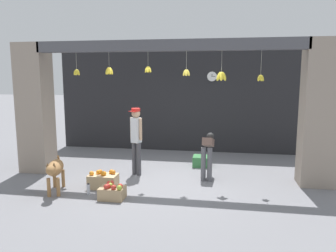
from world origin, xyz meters
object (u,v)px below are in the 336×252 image
Objects in this scene: worker_stooping at (208,150)px; fruit_crate_apples at (112,192)px; water_bottle at (88,189)px; shopkeeper at (136,136)px; wall_clock at (212,76)px; produce_box_green at (202,161)px; fruit_crate_oranges at (103,180)px; dog at (55,169)px.

worker_stooping is 2.10× the size of fruit_crate_apples.
worker_stooping is 2.74m from water_bottle.
water_bottle is at bearing -142.75° from worker_stooping.
shopkeeper reaches higher than water_bottle.
wall_clock is (1.63, 2.64, 1.38)m from shopkeeper.
wall_clock is at bearing 84.62° from produce_box_green.
water_bottle is (-2.07, -2.44, -0.03)m from produce_box_green.
produce_box_green is at bearing -95.38° from wall_clock.
fruit_crate_apples is 3.00m from produce_box_green.
fruit_crate_apples is at bearing -55.11° from fruit_crate_oranges.
water_bottle is at bearing 93.57° from shopkeeper.
shopkeeper is at bearing 87.99° from fruit_crate_apples.
wall_clock reaches higher than dog.
worker_stooping is 2.15× the size of produce_box_green.
wall_clock is (0.15, 1.64, 2.17)m from produce_box_green.
water_bottle is (-0.54, 0.13, -0.03)m from fruit_crate_apples.
fruit_crate_oranges is 2.79m from produce_box_green.
fruit_crate_oranges is (-0.45, -1.02, -0.76)m from shopkeeper.
dog is 1.05× the size of worker_stooping.
shopkeeper is 1.76m from water_bottle.
fruit_crate_oranges is at bearing 71.21° from water_bottle.
fruit_crate_apples is at bearing -120.77° from produce_box_green.
fruit_crate_apples is 1.02× the size of produce_box_green.
water_bottle is at bearing 165.94° from fruit_crate_apples.
fruit_crate_oranges is 4.72m from wall_clock.
shopkeeper is at bearing 67.70° from water_bottle.
dog is 4.50× the size of water_bottle.
shopkeeper is 1.76m from fruit_crate_apples.
dog reaches higher than produce_box_green.
shopkeeper reaches higher than produce_box_green.
fruit_crate_apples is 1.54× the size of wall_clock.
fruit_crate_oranges is 1.92× the size of wall_clock.
produce_box_green is (2.77, 2.43, -0.35)m from dog.
fruit_crate_oranges is 0.68m from fruit_crate_apples.
wall_clock is at bearing 126.67° from dog.
wall_clock reaches higher than fruit_crate_apples.
shopkeeper is 3.45× the size of produce_box_green.
dog is 1.77× the size of fruit_crate_oranges.
shopkeeper is 1.35m from fruit_crate_oranges.
fruit_crate_oranges is 1.25× the size of fruit_crate_apples.
shopkeeper is at bearing -121.71° from wall_clock.
fruit_crate_oranges is at bearing 124.89° from fruit_crate_apples.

